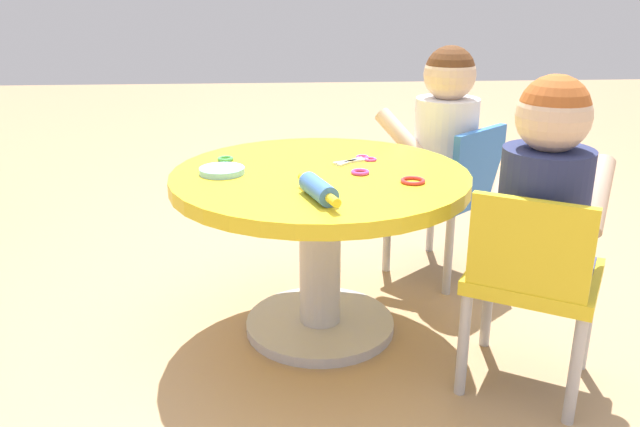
{
  "coord_description": "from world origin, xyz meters",
  "views": [
    {
      "loc": [
        -1.72,
        0.11,
        0.98
      ],
      "look_at": [
        0.0,
        0.0,
        0.37
      ],
      "focal_mm": 36.57,
      "sensor_mm": 36.0,
      "label": 1
    }
  ],
  "objects_px": {
    "seated_child_right": "(445,124)",
    "craft_scissors": "(359,160)",
    "child_chair_right": "(451,192)",
    "rolling_pin": "(318,189)",
    "child_chair_left": "(532,279)",
    "craft_table": "(320,215)",
    "seated_child_left": "(545,185)"
  },
  "relations": [
    {
      "from": "seated_child_left",
      "to": "seated_child_right",
      "type": "bearing_deg",
      "value": 5.56
    },
    {
      "from": "child_chair_left",
      "to": "child_chair_right",
      "type": "bearing_deg",
      "value": 1.7
    },
    {
      "from": "seated_child_left",
      "to": "child_chair_right",
      "type": "height_order",
      "value": "seated_child_left"
    },
    {
      "from": "seated_child_right",
      "to": "craft_table",
      "type": "bearing_deg",
      "value": 131.28
    },
    {
      "from": "craft_scissors",
      "to": "seated_child_left",
      "type": "bearing_deg",
      "value": -136.38
    },
    {
      "from": "craft_table",
      "to": "child_chair_right",
      "type": "distance_m",
      "value": 0.6
    },
    {
      "from": "child_chair_right",
      "to": "seated_child_right",
      "type": "xyz_separation_m",
      "value": [
        0.03,
        0.03,
        0.23
      ]
    },
    {
      "from": "rolling_pin",
      "to": "craft_scissors",
      "type": "xyz_separation_m",
      "value": [
        0.35,
        -0.14,
        -0.02
      ]
    },
    {
      "from": "craft_scissors",
      "to": "child_chair_left",
      "type": "bearing_deg",
      "value": -140.2
    },
    {
      "from": "seated_child_right",
      "to": "craft_scissors",
      "type": "xyz_separation_m",
      "value": [
        -0.28,
        0.32,
        -0.04
      ]
    },
    {
      "from": "craft_table",
      "to": "child_chair_right",
      "type": "bearing_deg",
      "value": -52.58
    },
    {
      "from": "craft_table",
      "to": "craft_scissors",
      "type": "xyz_separation_m",
      "value": [
        0.11,
        -0.12,
        0.13
      ]
    },
    {
      "from": "child_chair_left",
      "to": "seated_child_left",
      "type": "relative_size",
      "value": 1.05
    },
    {
      "from": "seated_child_left",
      "to": "seated_child_right",
      "type": "xyz_separation_m",
      "value": [
        0.69,
        0.07,
        0.0
      ]
    },
    {
      "from": "child_chair_right",
      "to": "seated_child_right",
      "type": "relative_size",
      "value": 1.05
    },
    {
      "from": "craft_table",
      "to": "seated_child_left",
      "type": "bearing_deg",
      "value": -120.16
    },
    {
      "from": "craft_scissors",
      "to": "craft_table",
      "type": "bearing_deg",
      "value": 132.04
    },
    {
      "from": "child_chair_right",
      "to": "rolling_pin",
      "type": "distance_m",
      "value": 0.8
    },
    {
      "from": "rolling_pin",
      "to": "craft_table",
      "type": "bearing_deg",
      "value": -4.75
    },
    {
      "from": "child_chair_right",
      "to": "craft_scissors",
      "type": "bearing_deg",
      "value": 125.64
    },
    {
      "from": "child_chair_left",
      "to": "rolling_pin",
      "type": "height_order",
      "value": "rolling_pin"
    },
    {
      "from": "craft_table",
      "to": "craft_scissors",
      "type": "relative_size",
      "value": 5.88
    },
    {
      "from": "child_chair_left",
      "to": "child_chair_right",
      "type": "distance_m",
      "value": 0.69
    },
    {
      "from": "craft_table",
      "to": "craft_scissors",
      "type": "height_order",
      "value": "craft_scissors"
    },
    {
      "from": "seated_child_right",
      "to": "craft_scissors",
      "type": "relative_size",
      "value": 3.64
    },
    {
      "from": "seated_child_left",
      "to": "rolling_pin",
      "type": "distance_m",
      "value": 0.54
    },
    {
      "from": "craft_scissors",
      "to": "child_chair_right",
      "type": "bearing_deg",
      "value": -54.36
    },
    {
      "from": "child_chair_right",
      "to": "child_chair_left",
      "type": "bearing_deg",
      "value": -178.3
    },
    {
      "from": "seated_child_right",
      "to": "rolling_pin",
      "type": "distance_m",
      "value": 0.78
    },
    {
      "from": "seated_child_left",
      "to": "child_chair_right",
      "type": "relative_size",
      "value": 0.95
    },
    {
      "from": "child_chair_left",
      "to": "seated_child_right",
      "type": "xyz_separation_m",
      "value": [
        0.72,
        0.05,
        0.23
      ]
    },
    {
      "from": "child_chair_left",
      "to": "rolling_pin",
      "type": "distance_m",
      "value": 0.56
    }
  ]
}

